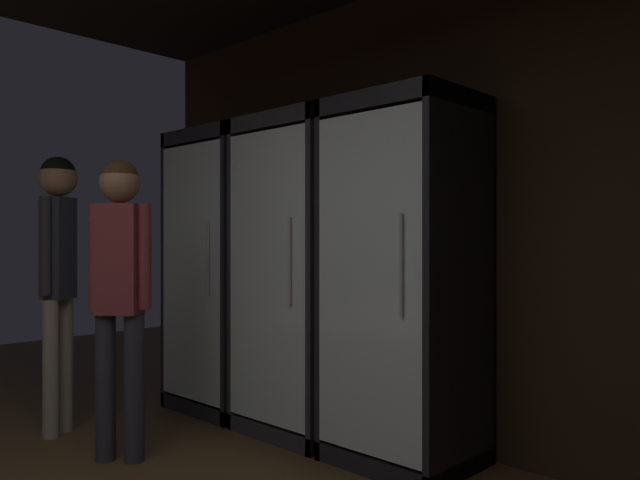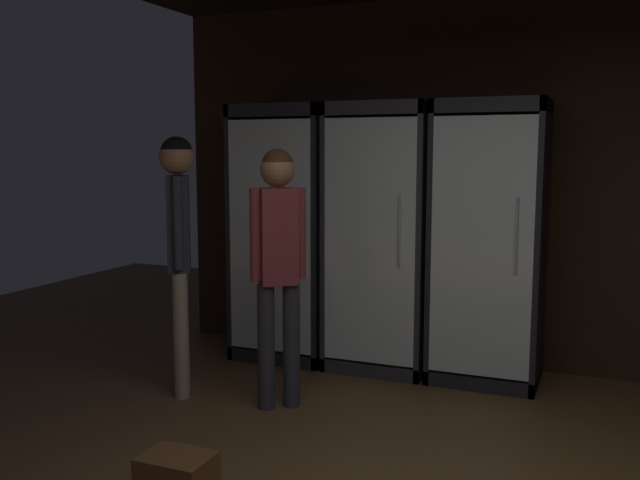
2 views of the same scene
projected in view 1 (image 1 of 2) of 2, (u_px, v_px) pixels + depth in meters
wall_back at (498, 207)px, 3.40m from camera, size 6.00×0.06×2.80m
cooler_far_left at (232, 273)px, 4.52m from camera, size 0.76×0.66×2.00m
cooler_left at (308, 278)px, 3.98m from camera, size 0.76×0.66×2.00m
cooler_center at (409, 283)px, 3.43m from camera, size 0.76×0.66×2.00m
shopper_near at (120, 274)px, 3.41m from camera, size 0.30×0.27×1.66m
shopper_far at (58, 253)px, 3.88m from camera, size 0.23×0.26×1.74m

